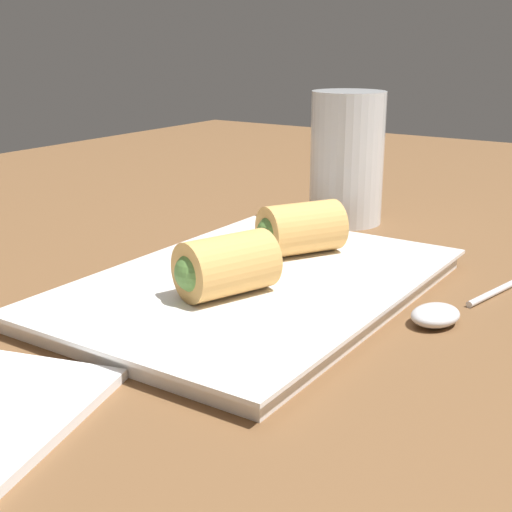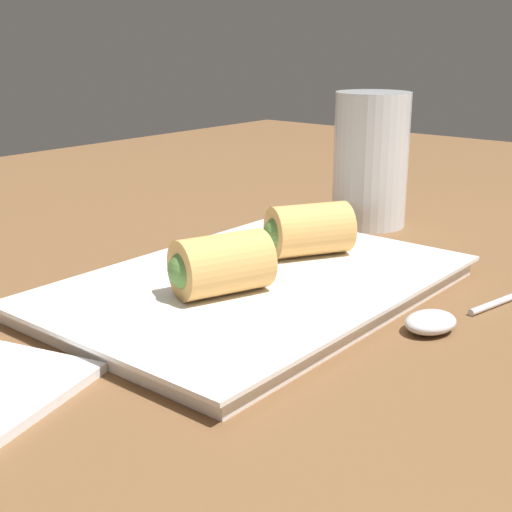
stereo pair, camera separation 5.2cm
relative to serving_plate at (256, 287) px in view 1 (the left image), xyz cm
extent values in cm
cube|color=brown|center=(2.25, 2.81, -1.76)|extent=(180.00, 140.00, 2.00)
cube|color=white|center=(0.00, 0.00, -0.16)|extent=(30.28, 20.59, 1.20)
cube|color=white|center=(0.00, 0.00, 0.59)|extent=(31.49, 21.41, 0.30)
cylinder|color=#DBA356|center=(-4.03, -0.27, 2.86)|extent=(7.56, 6.25, 4.24)
sphere|color=#56843D|center=(-6.47, 0.64, 2.86)|extent=(2.75, 2.75, 2.75)
cylinder|color=#DBA356|center=(7.34, 0.37, 2.86)|extent=(7.73, 6.92, 4.24)
sphere|color=#56843D|center=(5.08, 1.68, 2.86)|extent=(2.75, 2.75, 2.75)
cylinder|color=silver|center=(11.56, -15.14, -0.51)|extent=(10.13, 2.62, 0.50)
ellipsoid|color=silver|center=(2.03, -13.11, -0.09)|extent=(4.42, 3.73, 1.34)
cylinder|color=silver|center=(23.93, 4.70, 5.97)|extent=(7.52, 7.52, 13.47)
camera|label=1|loc=(-41.82, -27.81, 18.04)|focal=50.00mm
camera|label=2|loc=(-38.72, -31.98, 18.04)|focal=50.00mm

